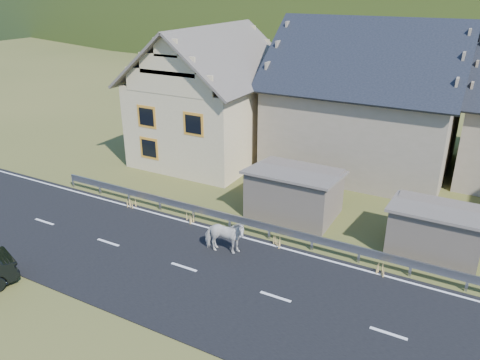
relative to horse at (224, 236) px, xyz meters
The scene contains 10 objects.
ground 3.67m from the horse, 28.87° to the right, with size 160.00×160.00×0.00m, color #38441B.
road 3.66m from the horse, 28.87° to the right, with size 60.00×7.00×0.04m, color black.
lane_markings 3.66m from the horse, 28.87° to the right, with size 60.00×6.60×0.01m, color silver.
guardrail 3.70m from the horse, 31.97° to the left, with size 28.10×0.09×0.75m.
shed_left 4.91m from the horse, 76.66° to the left, with size 4.30×3.30×2.40m, color #6E6053.
shed_right 8.75m from the horse, 29.25° to the left, with size 3.80×2.90×2.20m, color #6E6053.
house_cream 12.86m from the horse, 123.79° to the left, with size 7.80×9.80×8.30m.
house_stone_a 13.98m from the horse, 80.88° to the left, with size 10.80×9.80×8.90m.
conifer_patch 120.17m from the horse, 115.60° to the left, with size 76.00×50.00×28.00m, color black.
horse is the anchor object (origin of this frame).
Camera 1 is at (5.48, -12.80, 10.50)m, focal length 35.00 mm.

